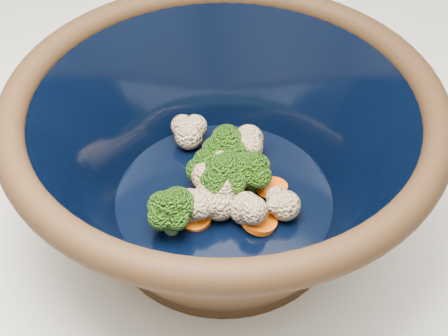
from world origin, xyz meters
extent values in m
cylinder|color=black|center=(-0.09, -0.08, 0.91)|extent=(0.20, 0.20, 0.01)
torus|color=black|center=(-0.09, -0.08, 1.04)|extent=(0.34, 0.34, 0.02)
cylinder|color=black|center=(-0.09, -0.08, 0.93)|extent=(0.19, 0.19, 0.00)
cylinder|color=#608442|center=(-0.09, -0.08, 0.94)|extent=(0.01, 0.01, 0.02)
ellipsoid|color=#3A7315|center=(-0.09, -0.08, 0.97)|extent=(0.04, 0.04, 0.04)
cylinder|color=#608442|center=(-0.11, -0.07, 0.94)|extent=(0.01, 0.01, 0.02)
ellipsoid|color=#3A7315|center=(-0.11, -0.07, 0.96)|extent=(0.03, 0.03, 0.03)
cylinder|color=#608442|center=(-0.10, -0.13, 0.94)|extent=(0.01, 0.01, 0.02)
ellipsoid|color=#3A7315|center=(-0.10, -0.13, 0.96)|extent=(0.04, 0.04, 0.03)
cylinder|color=#608442|center=(-0.11, -0.05, 0.94)|extent=(0.01, 0.01, 0.02)
ellipsoid|color=#3A7315|center=(-0.11, -0.05, 0.97)|extent=(0.04, 0.04, 0.03)
cylinder|color=#608442|center=(-0.08, -0.05, 0.94)|extent=(0.01, 0.01, 0.02)
ellipsoid|color=#3A7315|center=(-0.08, -0.05, 0.96)|extent=(0.04, 0.04, 0.03)
sphere|color=beige|center=(-0.10, -0.08, 0.95)|extent=(0.03, 0.03, 0.03)
sphere|color=beige|center=(-0.11, -0.03, 0.95)|extent=(0.03, 0.03, 0.03)
sphere|color=beige|center=(-0.10, -0.11, 0.95)|extent=(0.03, 0.03, 0.03)
sphere|color=beige|center=(-0.10, -0.08, 0.95)|extent=(0.03, 0.03, 0.03)
sphere|color=beige|center=(-0.08, -0.10, 0.95)|extent=(0.03, 0.03, 0.03)
sphere|color=beige|center=(-0.10, -0.08, 0.95)|extent=(0.03, 0.03, 0.03)
sphere|color=beige|center=(-0.06, -0.09, 0.95)|extent=(0.03, 0.03, 0.03)
sphere|color=beige|center=(-0.04, -0.06, 0.95)|extent=(0.03, 0.03, 0.03)
sphere|color=beige|center=(-0.16, -0.05, 0.95)|extent=(0.03, 0.03, 0.03)
cylinder|color=#FF650B|center=(-0.09, -0.10, 0.94)|extent=(0.02, 0.02, 0.01)
cylinder|color=#FF650B|center=(-0.09, -0.08, 0.94)|extent=(0.03, 0.03, 0.01)
cylinder|color=#FF650B|center=(-0.09, -0.11, 0.94)|extent=(0.03, 0.03, 0.01)
cylinder|color=#FF650B|center=(-0.07, -0.05, 0.94)|extent=(0.03, 0.03, 0.01)
cylinder|color=#FF650B|center=(-0.05, -0.08, 0.94)|extent=(0.03, 0.03, 0.01)
cylinder|color=#FF650B|center=(-0.10, -0.09, 0.94)|extent=(0.03, 0.03, 0.01)
cylinder|color=#FF650B|center=(-0.11, -0.03, 0.94)|extent=(0.03, 0.03, 0.01)
camera|label=1|loc=(0.14, -0.36, 1.34)|focal=50.00mm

